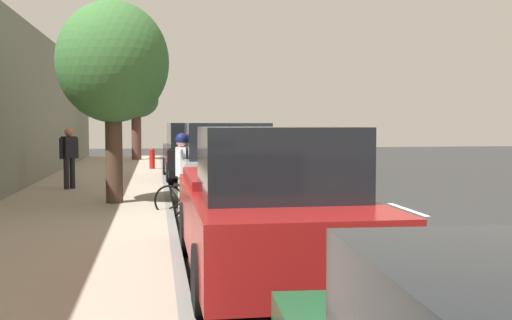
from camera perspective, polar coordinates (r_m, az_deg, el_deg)
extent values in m
plane|color=#2D2D2D|center=(13.45, 1.42, -5.14)|extent=(72.47, 72.47, 0.00)
cube|color=tan|center=(13.33, -16.49, -5.03)|extent=(3.85, 45.30, 0.15)
cube|color=gray|center=(13.22, -7.81, -4.99)|extent=(0.16, 45.30, 0.15)
cube|color=white|center=(35.15, 0.29, 0.16)|extent=(0.14, 2.20, 0.01)
cube|color=white|center=(31.02, 1.55, -0.28)|extent=(0.14, 2.20, 0.01)
cube|color=white|center=(26.91, 3.20, -0.85)|extent=(0.14, 2.20, 0.01)
cube|color=white|center=(22.84, 5.44, -1.62)|extent=(0.14, 2.20, 0.01)
cube|color=white|center=(18.82, 8.64, -2.71)|extent=(0.14, 2.20, 0.01)
cube|color=white|center=(14.91, 13.57, -4.38)|extent=(0.14, 2.20, 0.01)
cube|color=white|center=(11.20, 21.93, -7.10)|extent=(0.14, 2.20, 0.01)
cube|color=white|center=(13.34, -1.46, -5.19)|extent=(0.12, 45.30, 0.01)
cube|color=slate|center=(28.64, -6.39, 0.59)|extent=(1.85, 4.43, 0.64)
cube|color=black|center=(28.61, -6.40, 1.83)|extent=(1.59, 2.13, 0.60)
cylinder|color=black|center=(27.25, -7.90, -0.13)|extent=(0.23, 0.66, 0.66)
cylinder|color=black|center=(27.36, -4.51, -0.10)|extent=(0.23, 0.66, 0.66)
cylinder|color=black|center=(29.97, -8.11, 0.18)|extent=(0.23, 0.66, 0.66)
cylinder|color=black|center=(30.07, -5.02, 0.21)|extent=(0.23, 0.66, 0.66)
cube|color=black|center=(21.29, -5.66, 0.11)|extent=(2.01, 4.74, 0.90)
cube|color=black|center=(21.26, -5.67, 2.34)|extent=(1.74, 3.14, 0.76)
cylinder|color=black|center=(19.81, -7.82, -1.31)|extent=(0.24, 0.76, 0.76)
cylinder|color=black|center=(19.96, -2.80, -1.25)|extent=(0.24, 0.76, 0.76)
cylinder|color=black|center=(22.71, -8.16, -0.71)|extent=(0.24, 0.76, 0.76)
cylinder|color=black|center=(22.85, -3.77, -0.66)|extent=(0.24, 0.76, 0.76)
cube|color=#B7BABF|center=(14.04, -2.93, -1.58)|extent=(1.95, 4.72, 0.90)
cube|color=black|center=(13.99, -2.94, 1.81)|extent=(1.71, 3.12, 0.76)
cylinder|color=black|center=(12.58, -6.26, -4.01)|extent=(0.23, 0.76, 0.76)
cylinder|color=black|center=(12.76, 1.63, -3.88)|extent=(0.23, 0.76, 0.76)
cylinder|color=black|center=(15.47, -6.67, -2.62)|extent=(0.23, 0.76, 0.76)
cylinder|color=black|center=(15.62, -0.24, -2.54)|extent=(0.23, 0.76, 0.76)
cube|color=maroon|center=(8.02, 0.82, -5.54)|extent=(1.97, 5.30, 0.80)
cube|color=black|center=(7.03, 2.11, -0.25)|extent=(1.73, 1.50, 0.80)
cube|color=maroon|center=(9.14, -0.45, -1.54)|extent=(1.87, 2.65, 0.12)
cylinder|color=black|center=(6.39, -4.77, -11.10)|extent=(0.22, 0.80, 0.80)
cylinder|color=black|center=(6.76, 10.93, -10.34)|extent=(0.22, 0.80, 0.80)
cylinder|color=black|center=(9.60, -6.21, -6.20)|extent=(0.22, 0.80, 0.80)
cylinder|color=black|center=(9.85, 4.39, -5.94)|extent=(0.22, 0.80, 0.80)
torus|color=black|center=(13.04, -3.62, -3.89)|extent=(0.65, 0.31, 0.69)
torus|color=black|center=(13.39, -7.87, -3.72)|extent=(0.65, 0.31, 0.69)
cylinder|color=black|center=(13.15, -5.24, -3.46)|extent=(0.61, 0.29, 0.51)
cylinder|color=black|center=(13.28, -6.73, -3.44)|extent=(0.14, 0.09, 0.47)
cylinder|color=black|center=(13.14, -5.46, -2.44)|extent=(0.68, 0.32, 0.05)
cylinder|color=black|center=(13.34, -7.19, -4.08)|extent=(0.34, 0.17, 0.19)
cylinder|color=black|center=(13.33, -7.41, -3.08)|extent=(0.26, 0.14, 0.33)
cylinder|color=black|center=(13.03, -3.79, -3.17)|extent=(0.12, 0.08, 0.34)
cube|color=black|center=(13.26, -6.95, -2.26)|extent=(0.26, 0.19, 0.05)
cylinder|color=black|center=(13.02, -3.95, -2.19)|extent=(0.21, 0.43, 0.03)
cylinder|color=#C6B284|center=(13.53, -6.78, -3.26)|extent=(0.15, 0.15, 0.86)
cylinder|color=#C6B284|center=(13.73, -6.68, -3.17)|extent=(0.15, 0.15, 0.86)
cube|color=white|center=(13.56, -6.75, -0.12)|extent=(0.29, 0.41, 0.61)
cylinder|color=white|center=(13.31, -6.88, -0.31)|extent=(0.10, 0.10, 0.58)
cylinder|color=white|center=(13.82, -6.62, -0.17)|extent=(0.10, 0.10, 0.58)
sphere|color=tan|center=(13.55, -6.76, 1.69)|extent=(0.24, 0.24, 0.24)
sphere|color=navy|center=(13.54, -6.76, 1.86)|extent=(0.27, 0.27, 0.27)
cube|color=black|center=(13.59, -7.59, -0.03)|extent=(0.23, 0.32, 0.44)
cylinder|color=brown|center=(31.94, -10.79, 2.14)|extent=(0.48, 0.48, 2.35)
ellipsoid|color=#3C6135|center=(31.95, -10.83, 5.34)|extent=(2.22, 2.22, 1.74)
cylinder|color=#4B3427|center=(14.82, -12.76, 1.08)|extent=(0.39, 0.39, 2.53)
ellipsoid|color=#3B6F36|center=(14.87, -12.87, 8.69)|extent=(2.56, 2.56, 2.78)
cylinder|color=black|center=(18.36, -16.32, -1.16)|extent=(0.15, 0.15, 0.86)
cylinder|color=black|center=(18.24, -16.82, -1.19)|extent=(0.15, 0.15, 0.86)
cube|color=black|center=(18.26, -16.60, 1.12)|extent=(0.43, 0.43, 0.61)
cylinder|color=black|center=(18.42, -15.95, 1.05)|extent=(0.10, 0.10, 0.58)
cylinder|color=black|center=(18.11, -17.26, 0.99)|extent=(0.10, 0.10, 0.58)
sphere|color=#C46D54|center=(18.25, -16.63, 2.45)|extent=(0.24, 0.24, 0.24)
cylinder|color=red|center=(25.52, -9.40, 0.00)|extent=(0.22, 0.22, 0.70)
sphere|color=red|center=(25.50, -9.41, 0.87)|extent=(0.20, 0.20, 0.20)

